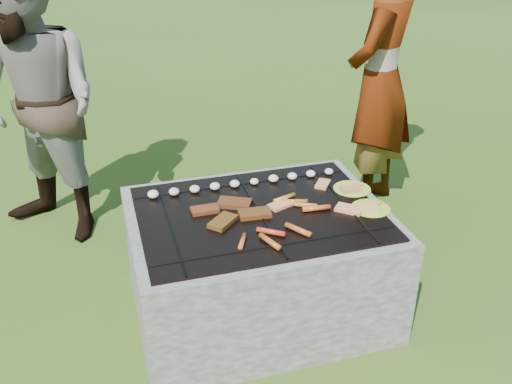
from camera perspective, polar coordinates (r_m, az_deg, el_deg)
lawn at (r=3.23m, az=0.26°, el=-11.47°), size 60.00×60.00×0.00m
fire_pit at (r=3.06m, az=0.27°, el=-7.37°), size 1.30×1.00×0.62m
mushrooms at (r=3.12m, az=-1.84°, el=0.88°), size 1.05×0.06×0.04m
pork_slabs at (r=2.86m, az=-2.42°, el=-1.93°), size 0.38×0.32×0.02m
sausages at (r=2.79m, az=3.18°, el=-2.75°), size 0.55×0.48×0.03m
bread_on_grate at (r=2.98m, az=6.39°, el=-0.91°), size 0.47×0.44×0.02m
plate_far at (r=3.14m, az=9.57°, el=0.29°), size 0.27×0.27×0.03m
plate_near at (r=2.97m, az=11.39°, el=-1.63°), size 0.22×0.22×0.03m
cook at (r=3.97m, az=12.32°, el=10.75°), size 0.79×0.78×1.84m
bystander at (r=3.75m, az=-20.93°, el=7.98°), size 1.08×1.09×1.77m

